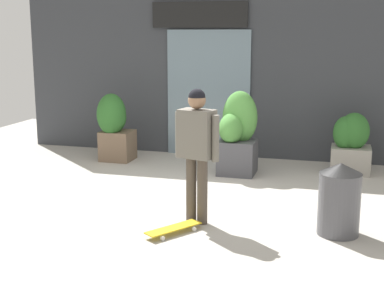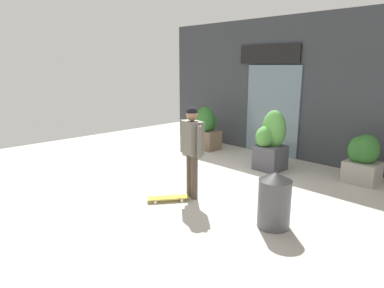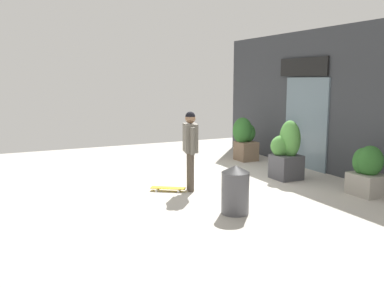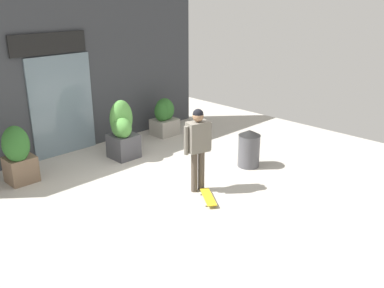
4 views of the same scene
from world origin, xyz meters
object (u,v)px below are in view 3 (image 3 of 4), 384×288
Objects in this scene: planter_box_right at (287,151)px; trash_bin at (235,189)px; planter_box_left at (367,170)px; planter_box_mid at (245,138)px; skateboarder at (190,143)px; skateboard at (168,188)px.

planter_box_right is 2.99m from trash_bin.
planter_box_left is at bearing 18.03° from planter_box_right.
planter_box_left is 0.82× the size of planter_box_mid.
trash_bin is (1.69, -2.45, -0.23)m from planter_box_right.
planter_box_left is 3.05m from trash_bin.
skateboarder is 1.21× the size of planter_box_right.
skateboarder is at bearing -177.97° from trash_bin.
planter_box_right reaches higher than planter_box_left.
planter_box_mid is (-2.37, 0.35, 0.01)m from planter_box_right.
trash_bin is (1.88, 0.50, 0.37)m from skateboard.
skateboard is 0.69× the size of planter_box_left.
skateboard is (-0.17, -0.44, -0.97)m from skateboarder.
skateboard is 0.57× the size of planter_box_mid.
planter_box_right is (0.02, 2.51, -0.37)m from skateboarder.
skateboarder reaches higher than planter_box_mid.
trash_bin is at bearing -34.56° from planter_box_mid.
trash_bin is at bearing 107.15° from skateboarder.
trash_bin reaches higher than skateboard.
planter_box_mid is 1.45× the size of trash_bin.
skateboarder is 1.82m from trash_bin.
planter_box_right is 1.11× the size of planter_box_mid.
planter_box_mid reaches higher than skateboard.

